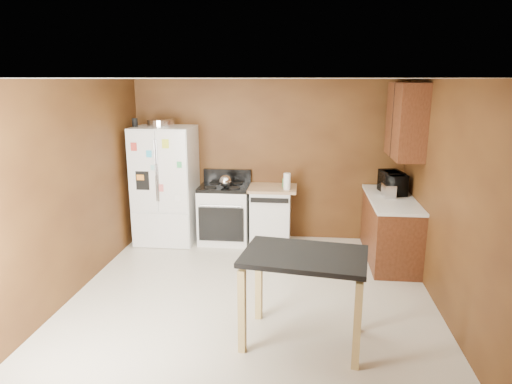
% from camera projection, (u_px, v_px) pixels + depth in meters
% --- Properties ---
extents(floor, '(4.50, 4.50, 0.00)m').
position_uv_depth(floor, '(251.00, 299.00, 5.31)').
color(floor, beige).
rests_on(floor, ground).
extents(ceiling, '(4.50, 4.50, 0.00)m').
position_uv_depth(ceiling, '(251.00, 78.00, 4.71)').
color(ceiling, white).
rests_on(ceiling, ground).
extents(wall_back, '(4.20, 0.00, 4.20)m').
position_uv_depth(wall_back, '(268.00, 160.00, 7.18)').
color(wall_back, brown).
rests_on(wall_back, ground).
extents(wall_front, '(4.20, 0.00, 4.20)m').
position_uv_depth(wall_front, '(209.00, 284.00, 2.84)').
color(wall_front, brown).
rests_on(wall_front, ground).
extents(wall_left, '(0.00, 4.50, 4.50)m').
position_uv_depth(wall_left, '(69.00, 191.00, 5.23)').
color(wall_left, brown).
rests_on(wall_left, ground).
extents(wall_right, '(0.00, 4.50, 4.50)m').
position_uv_depth(wall_right, '(449.00, 201.00, 4.80)').
color(wall_right, brown).
rests_on(wall_right, ground).
extents(roasting_pan, '(0.41, 0.41, 0.10)m').
position_uv_depth(roasting_pan, '(161.00, 123.00, 6.87)').
color(roasting_pan, silver).
rests_on(roasting_pan, refrigerator).
extents(pen_cup, '(0.08, 0.08, 0.13)m').
position_uv_depth(pen_cup, '(135.00, 123.00, 6.81)').
color(pen_cup, black).
rests_on(pen_cup, refrigerator).
extents(kettle, '(0.19, 0.19, 0.19)m').
position_uv_depth(kettle, '(225.00, 181.00, 6.90)').
color(kettle, silver).
rests_on(kettle, gas_range).
extents(paper_towel, '(0.11, 0.11, 0.25)m').
position_uv_depth(paper_towel, '(287.00, 181.00, 6.79)').
color(paper_towel, white).
rests_on(paper_towel, dishwasher).
extents(green_canister, '(0.11, 0.11, 0.12)m').
position_uv_depth(green_canister, '(286.00, 183.00, 6.99)').
color(green_canister, '#40A65E').
rests_on(green_canister, dishwasher).
extents(toaster, '(0.17, 0.26, 0.18)m').
position_uv_depth(toaster, '(389.00, 191.00, 6.33)').
color(toaster, silver).
rests_on(toaster, right_cabinets).
extents(microwave, '(0.43, 0.56, 0.28)m').
position_uv_depth(microwave, '(393.00, 184.00, 6.53)').
color(microwave, black).
rests_on(microwave, right_cabinets).
extents(refrigerator, '(0.90, 0.80, 1.80)m').
position_uv_depth(refrigerator, '(166.00, 185.00, 7.06)').
color(refrigerator, white).
rests_on(refrigerator, ground).
extents(gas_range, '(0.76, 0.68, 1.10)m').
position_uv_depth(gas_range, '(225.00, 213.00, 7.13)').
color(gas_range, white).
rests_on(gas_range, ground).
extents(dishwasher, '(0.78, 0.63, 0.89)m').
position_uv_depth(dishwasher, '(271.00, 214.00, 7.08)').
color(dishwasher, white).
rests_on(dishwasher, ground).
extents(right_cabinets, '(0.63, 1.58, 2.45)m').
position_uv_depth(right_cabinets, '(395.00, 197.00, 6.33)').
color(right_cabinets, brown).
rests_on(right_cabinets, ground).
extents(island, '(1.25, 0.92, 0.91)m').
position_uv_depth(island, '(304.00, 268.00, 4.29)').
color(island, black).
rests_on(island, ground).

